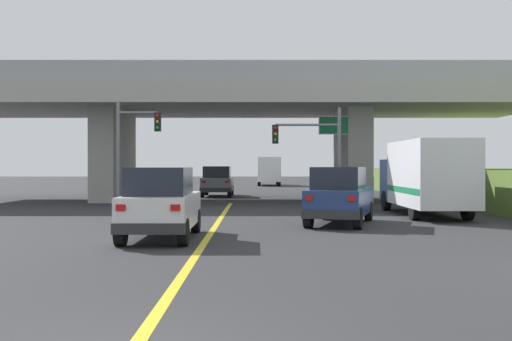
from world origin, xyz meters
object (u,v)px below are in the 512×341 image
Objects in this scene: box_truck at (425,176)px; sedan_oncoming at (217,181)px; traffic_signal_nearside at (314,145)px; suv_lead at (160,203)px; semi_truck_distant at (268,171)px; highway_sign at (335,136)px; traffic_signal_farside at (132,140)px; suv_crossing at (339,196)px.

box_truck reaches higher than sedan_oncoming.
sedan_oncoming is at bearing 118.96° from traffic_signal_nearside.
box_truck is (9.67, 8.13, 0.61)m from suv_lead.
traffic_signal_nearside reaches higher than sedan_oncoming.
semi_truck_distant is at bearing 85.15° from suv_lead.
traffic_signal_nearside reaches higher than highway_sign.
highway_sign is at bearing -84.32° from semi_truck_distant.
highway_sign is (-2.65, 8.57, 2.08)m from box_truck.
traffic_signal_farside reaches higher than suv_lead.
suv_lead is at bearing -125.92° from suv_crossing.
semi_truck_distant is (-1.63, 42.77, 0.54)m from suv_crossing.
traffic_signal_farside is (-3.62, 14.22, 2.37)m from suv_lead.
semi_truck_distant is (4.00, 47.15, 0.54)m from suv_lead.
suv_crossing is at bearing -46.76° from traffic_signal_farside.
suv_lead is 0.91× the size of suv_crossing.
traffic_signal_farside reaches higher than highway_sign.
traffic_signal_nearside is 2.80m from highway_sign.
suv_lead is 15.55m from traffic_signal_nearside.
suv_crossing is 0.97× the size of traffic_signal_nearside.
suv_lead and sedan_oncoming have the same top height.
traffic_signal_farside is 0.79× the size of semi_truck_distant.
semi_truck_distant is (3.93, 22.70, 0.54)m from sedan_oncoming.
suv_crossing is 10.16m from traffic_signal_nearside.
sedan_oncoming is 0.92× the size of traffic_signal_nearside.
traffic_signal_nearside reaches higher than suv_lead.
sedan_oncoming is at bearing 70.16° from traffic_signal_farside.
semi_truck_distant is at bearing 95.68° from highway_sign.
suv_lead is at bearing -112.81° from highway_sign.
traffic_signal_nearside is 0.75× the size of semi_truck_distant.
suv_crossing is 0.73× the size of semi_truck_distant.
traffic_signal_nearside is (-4.00, 6.19, 1.50)m from box_truck.
semi_truck_distant is at bearing 76.97° from traffic_signal_farside.
box_truck is 7.52m from traffic_signal_nearside.
suv_crossing is 20.82m from sedan_oncoming.
box_truck is at bearing -57.14° from traffic_signal_nearside.
suv_lead is 24.45m from sedan_oncoming.
traffic_signal_nearside is 0.94× the size of traffic_signal_farside.
highway_sign is at bearing 13.13° from traffic_signal_farside.
box_truck is at bearing -24.61° from traffic_signal_farside.
suv_crossing is at bearing -74.52° from sedan_oncoming.
suv_lead is at bearing -111.61° from traffic_signal_nearside.
sedan_oncoming is 0.69× the size of semi_truck_distant.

